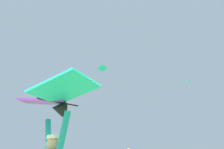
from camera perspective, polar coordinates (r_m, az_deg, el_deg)
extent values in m
sphere|color=tan|center=(3.47, -14.60, -16.95)|extent=(0.23, 0.23, 0.23)
cylinder|color=white|center=(3.48, -14.43, -15.40)|extent=(0.30, 0.30, 0.05)
cylinder|color=teal|center=(3.24, -12.46, -14.56)|extent=(0.29, 0.17, 0.62)
cylinder|color=teal|center=(3.72, -16.07, -15.37)|extent=(0.29, 0.17, 0.62)
cylinder|color=black|center=(3.59, -13.56, -6.96)|extent=(0.23, 0.66, 0.02)
cube|color=#19B2AD|center=(3.22, -12.10, -3.55)|extent=(0.89, 0.78, 0.20)
cube|color=purple|center=(3.94, -17.27, -6.77)|extent=(1.06, 1.05, 0.20)
cone|color=black|center=(3.56, -13.72, -8.49)|extent=(0.29, 0.26, 0.24)
pyramid|color=#19B2AD|center=(25.75, -2.51, 1.68)|extent=(1.19, 1.21, 0.42)
pyramid|color=#19B2AD|center=(26.22, 19.04, -1.44)|extent=(0.92, 0.92, 0.27)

